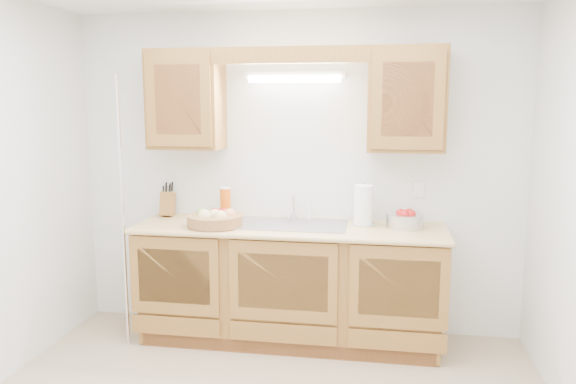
% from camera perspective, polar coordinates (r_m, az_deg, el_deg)
% --- Properties ---
extents(room, '(3.52, 3.50, 2.50)m').
position_cam_1_polar(room, '(2.97, -3.52, -1.68)').
color(room, tan).
rests_on(room, ground).
extents(base_cabinets, '(2.20, 0.60, 0.86)m').
position_cam_1_polar(base_cabinets, '(4.32, 0.19, -9.35)').
color(base_cabinets, '#9D682E').
rests_on(base_cabinets, ground).
extents(countertop, '(2.30, 0.63, 0.04)m').
position_cam_1_polar(countertop, '(4.18, 0.16, -3.69)').
color(countertop, '#E8C779').
rests_on(countertop, base_cabinets).
extents(upper_cabinet_left, '(0.55, 0.33, 0.75)m').
position_cam_1_polar(upper_cabinet_left, '(4.44, -10.30, 9.19)').
color(upper_cabinet_left, '#9D682E').
rests_on(upper_cabinet_left, room).
extents(upper_cabinet_right, '(0.55, 0.33, 0.75)m').
position_cam_1_polar(upper_cabinet_right, '(4.18, 11.95, 9.16)').
color(upper_cabinet_right, '#9D682E').
rests_on(upper_cabinet_right, room).
extents(valance, '(2.20, 0.05, 0.12)m').
position_cam_1_polar(valance, '(4.10, 0.18, 13.77)').
color(valance, '#9D682E').
rests_on(valance, room).
extents(fluorescent_fixture, '(0.76, 0.08, 0.08)m').
position_cam_1_polar(fluorescent_fixture, '(4.32, 0.67, 11.63)').
color(fluorescent_fixture, white).
rests_on(fluorescent_fixture, room).
extents(sink, '(0.84, 0.46, 0.36)m').
position_cam_1_polar(sink, '(4.22, 0.21, -4.32)').
color(sink, '#9E9EA3').
rests_on(sink, countertop).
extents(wire_shelf_pole, '(0.03, 0.03, 2.00)m').
position_cam_1_polar(wire_shelf_pole, '(4.29, -16.46, -2.12)').
color(wire_shelf_pole, silver).
rests_on(wire_shelf_pole, ground).
extents(outlet_plate, '(0.08, 0.01, 0.12)m').
position_cam_1_polar(outlet_plate, '(4.39, 13.14, 0.27)').
color(outlet_plate, white).
rests_on(outlet_plate, room).
extents(fruit_basket, '(0.52, 0.52, 0.13)m').
position_cam_1_polar(fruit_basket, '(4.18, -7.42, -2.70)').
color(fruit_basket, brown).
rests_on(fruit_basket, countertop).
extents(knife_block, '(0.10, 0.16, 0.28)m').
position_cam_1_polar(knife_block, '(4.62, -12.13, -1.14)').
color(knife_block, '#9D682E').
rests_on(knife_block, countertop).
extents(orange_canister, '(0.10, 0.10, 0.25)m').
position_cam_1_polar(orange_canister, '(4.44, -6.38, -1.10)').
color(orange_canister, '#DD590C').
rests_on(orange_canister, countertop).
extents(soap_bottle, '(0.10, 0.10, 0.17)m').
position_cam_1_polar(soap_bottle, '(4.28, 7.69, -2.03)').
color(soap_bottle, blue).
rests_on(soap_bottle, countertop).
extents(sponge, '(0.12, 0.08, 0.02)m').
position_cam_1_polar(sponge, '(4.38, 7.70, -2.82)').
color(sponge, '#CC333F').
rests_on(sponge, countertop).
extents(paper_towel, '(0.17, 0.17, 0.36)m').
position_cam_1_polar(paper_towel, '(4.19, 7.68, -1.37)').
color(paper_towel, silver).
rests_on(paper_towel, countertop).
extents(apple_bowl, '(0.29, 0.29, 0.14)m').
position_cam_1_polar(apple_bowl, '(4.19, 11.81, -2.75)').
color(apple_bowl, silver).
rests_on(apple_bowl, countertop).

